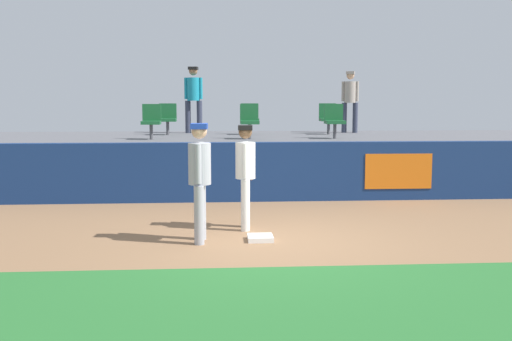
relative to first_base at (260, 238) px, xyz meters
name	(u,v)px	position (x,y,z in m)	size (l,w,h in m)	color
ground_plane	(269,243)	(0.13, -0.20, -0.04)	(60.00, 60.00, 0.00)	#846042
grass_foreground_strip	(292,302)	(0.13, -2.93, -0.04)	(18.00, 2.80, 0.01)	#26662B
first_base	(260,238)	(0.00, 0.00, 0.00)	(0.40, 0.40, 0.08)	white
player_fielder_home	(246,169)	(-0.19, 0.87, 0.99)	(0.36, 0.55, 1.79)	white
player_runner_visitor	(200,174)	(-0.95, -0.02, 1.04)	(0.38, 0.52, 1.86)	#9EA3AD
field_wall	(254,172)	(0.14, 3.68, 0.61)	(18.00, 0.26, 1.30)	navy
bleacher_platform	(247,160)	(0.13, 6.25, 0.60)	(18.00, 4.80, 1.28)	#59595E
seat_back_center	(250,117)	(0.24, 6.92, 1.71)	(0.47, 0.44, 0.84)	#4C4C51
seat_back_right	(328,117)	(2.39, 6.92, 1.71)	(0.47, 0.44, 0.84)	#4C4C51
seat_front_center	(249,119)	(0.12, 5.12, 1.71)	(0.45, 0.44, 0.84)	#4C4C51
seat_back_left	(168,117)	(-1.97, 6.92, 1.71)	(0.46, 0.44, 0.84)	#4C4C51
seat_front_left	(151,120)	(-2.22, 5.12, 1.71)	(0.44, 0.44, 0.84)	#4C4C51
seat_front_right	(334,119)	(2.20, 5.12, 1.71)	(0.47, 0.44, 0.84)	#4C4C51
spectator_hooded	(350,97)	(3.14, 7.58, 2.24)	(0.47, 0.41, 1.73)	#33384C
spectator_capped	(193,95)	(-1.30, 7.73, 2.31)	(0.51, 0.41, 1.85)	#33384C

